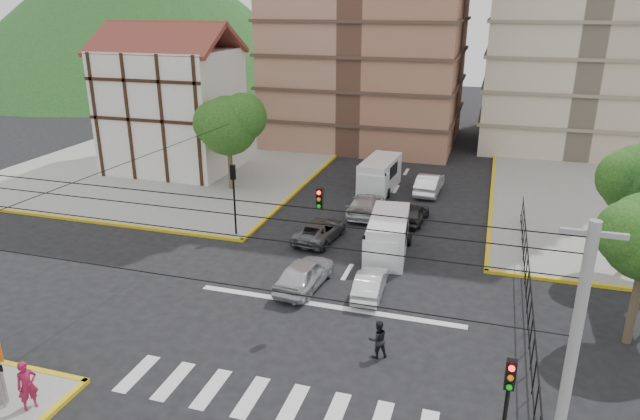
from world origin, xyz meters
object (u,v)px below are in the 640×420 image
at_px(car_silver_front_left, 304,273).
at_px(car_white_front_right, 370,283).
at_px(van_right_lane, 387,238).
at_px(traffic_light_se, 506,404).
at_px(pedestrian_crosswalk, 378,339).
at_px(traffic_light_nw, 234,188).
at_px(pedestrian_sw_corner, 27,385).
at_px(van_left_lane, 379,176).

height_order(car_silver_front_left, car_white_front_right, car_silver_front_left).
bearing_deg(car_white_front_right, van_right_lane, -92.05).
bearing_deg(car_white_front_right, car_silver_front_left, 0.90).
relative_size(traffic_light_se, van_right_lane, 0.82).
bearing_deg(car_silver_front_left, pedestrian_crosswalk, 140.33).
height_order(van_right_lane, car_silver_front_left, van_right_lane).
distance_m(traffic_light_se, van_right_lane, 16.73).
bearing_deg(van_right_lane, pedestrian_crosswalk, -87.12).
relative_size(van_right_lane, car_silver_front_left, 1.19).
relative_size(traffic_light_nw, pedestrian_sw_corner, 2.38).
bearing_deg(van_right_lane, car_silver_front_left, -129.36).
xyz_separation_m(traffic_light_nw, car_silver_front_left, (6.15, -5.09, -2.35)).
xyz_separation_m(traffic_light_nw, van_right_lane, (9.42, -0.17, -1.98)).
distance_m(van_left_lane, car_white_front_right, 16.52).
relative_size(van_right_lane, van_left_lane, 0.97).
distance_m(traffic_light_se, pedestrian_sw_corner, 15.86).
bearing_deg(van_left_lane, pedestrian_sw_corner, -99.29).
distance_m(traffic_light_nw, pedestrian_sw_corner, 16.87).
relative_size(traffic_light_se, car_silver_front_left, 0.98).
relative_size(traffic_light_nw, car_silver_front_left, 0.98).
height_order(pedestrian_sw_corner, pedestrian_crosswalk, pedestrian_sw_corner).
bearing_deg(traffic_light_se, pedestrian_sw_corner, -175.82).
xyz_separation_m(car_silver_front_left, car_white_front_right, (3.32, 0.21, -0.16)).
bearing_deg(car_silver_front_left, van_right_lane, -117.74).
relative_size(traffic_light_se, van_left_lane, 0.80).
distance_m(van_right_lane, pedestrian_crosswalk, 9.88).
bearing_deg(car_white_front_right, traffic_light_se, 117.08).
distance_m(traffic_light_nw, car_white_front_right, 10.95).
xyz_separation_m(traffic_light_nw, car_white_front_right, (9.47, -4.88, -2.50)).
distance_m(van_left_lane, pedestrian_crosswalk, 21.74).
relative_size(van_left_lane, pedestrian_sw_corner, 2.98).
distance_m(van_left_lane, pedestrian_sw_corner, 28.90).
relative_size(traffic_light_se, car_white_front_right, 1.19).
height_order(traffic_light_se, traffic_light_nw, same).
bearing_deg(traffic_light_se, van_left_lane, 108.51).
relative_size(traffic_light_se, pedestrian_crosswalk, 2.70).
height_order(van_left_lane, pedestrian_sw_corner, van_left_lane).
height_order(van_right_lane, pedestrian_sw_corner, van_right_lane).
xyz_separation_m(traffic_light_se, pedestrian_sw_corner, (-15.68, -1.15, -2.04)).
distance_m(traffic_light_se, traffic_light_nw, 22.06).
xyz_separation_m(van_right_lane, pedestrian_sw_corner, (-9.51, -16.57, -0.06)).
xyz_separation_m(van_right_lane, pedestrian_crosswalk, (1.48, -9.76, -0.32)).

